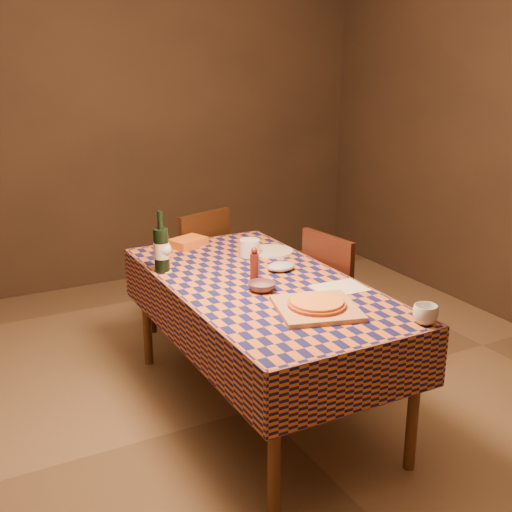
# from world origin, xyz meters

# --- Properties ---
(room) EXTENTS (5.00, 5.10, 2.70)m
(room) POSITION_xyz_m (0.00, 0.00, 1.35)
(room) COLOR brown
(room) RESTS_ON ground
(dining_table) EXTENTS (0.94, 1.84, 0.77)m
(dining_table) POSITION_xyz_m (0.00, 0.00, 0.69)
(dining_table) COLOR brown
(dining_table) RESTS_ON ground
(cutting_board) EXTENTS (0.46, 0.46, 0.02)m
(cutting_board) POSITION_xyz_m (0.04, -0.48, 0.78)
(cutting_board) COLOR #B37F54
(cutting_board) RESTS_ON dining_table
(pizza) EXTENTS (0.33, 0.33, 0.03)m
(pizza) POSITION_xyz_m (0.04, -0.48, 0.81)
(pizza) COLOR #9F3F1A
(pizza) RESTS_ON cutting_board
(pepper_mill) EXTENTS (0.05, 0.05, 0.20)m
(pepper_mill) POSITION_xyz_m (-0.04, 0.00, 0.86)
(pepper_mill) COLOR #511B13
(pepper_mill) RESTS_ON dining_table
(bowl) EXTENTS (0.18, 0.18, 0.04)m
(bowl) POSITION_xyz_m (-0.06, -0.13, 0.79)
(bowl) COLOR #674A57
(bowl) RESTS_ON dining_table
(wine_glass) EXTENTS (0.09, 0.09, 0.17)m
(wine_glass) POSITION_xyz_m (-0.39, 0.40, 0.89)
(wine_glass) COLOR silver
(wine_glass) RESTS_ON dining_table
(wine_bottle) EXTENTS (0.11, 0.11, 0.35)m
(wine_bottle) POSITION_xyz_m (-0.41, 0.41, 0.90)
(wine_bottle) COLOR black
(wine_bottle) RESTS_ON dining_table
(deli_tub) EXTENTS (0.15, 0.15, 0.10)m
(deli_tub) POSITION_xyz_m (0.16, 0.43, 0.82)
(deli_tub) COLOR silver
(deli_tub) RESTS_ON dining_table
(takeout_container) EXTENTS (0.26, 0.22, 0.05)m
(takeout_container) POSITION_xyz_m (-0.10, 0.79, 0.80)
(takeout_container) COLOR #C05F19
(takeout_container) RESTS_ON dining_table
(white_plate) EXTENTS (0.26, 0.26, 0.01)m
(white_plate) POSITION_xyz_m (0.31, 0.43, 0.78)
(white_plate) COLOR silver
(white_plate) RESTS_ON dining_table
(tumbler) EXTENTS (0.12, 0.12, 0.09)m
(tumbler) POSITION_xyz_m (0.39, -0.84, 0.82)
(tumbler) COLOR silver
(tumbler) RESTS_ON dining_table
(flour_patch) EXTENTS (0.27, 0.21, 0.00)m
(flour_patch) POSITION_xyz_m (0.32, -0.28, 0.77)
(flour_patch) COLOR silver
(flour_patch) RESTS_ON dining_table
(flour_bag) EXTENTS (0.20, 0.18, 0.05)m
(flour_bag) POSITION_xyz_m (0.19, 0.11, 0.79)
(flour_bag) COLOR #9BA5C7
(flour_bag) RESTS_ON dining_table
(chair_far) EXTENTS (0.53, 0.53, 0.93)m
(chair_far) POSITION_xyz_m (0.07, 1.08, 0.52)
(chair_far) COLOR black
(chair_far) RESTS_ON ground
(chair_right) EXTENTS (0.48, 0.47, 0.93)m
(chair_right) POSITION_xyz_m (0.63, 0.14, 0.52)
(chair_right) COLOR black
(chair_right) RESTS_ON ground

